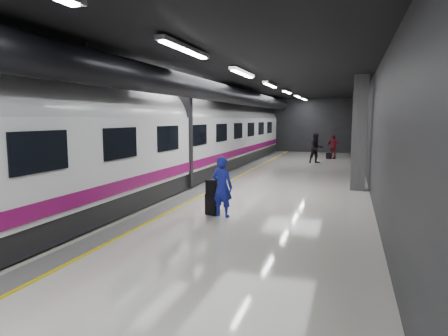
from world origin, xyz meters
The scene contains 9 objects.
ground centered at (0.00, 0.00, 0.00)m, with size 40.00×40.00×0.00m, color silver.
platform_hall centered at (-0.29, 0.96, 3.54)m, with size 10.02×40.02×4.51m.
train centered at (-3.25, 0.00, 2.07)m, with size 3.05×38.00×4.05m.
traveler_main centered at (0.76, -3.81, 0.87)m, with size 0.64×0.42×1.75m, color blue.
suitcase_main centered at (0.42, -3.70, 0.31)m, with size 0.38×0.24×0.62m, color black.
shoulder_bag centered at (0.40, -3.72, 0.83)m, with size 0.32×0.17×0.42m, color black.
traveler_far_a centered at (2.16, 11.39, 0.96)m, with size 0.93×0.72×1.91m, color black.
traveler_far_b centered at (3.06, 14.68, 0.84)m, with size 0.99×0.41×1.68m, color maroon.
suitcase_far centered at (2.78, 14.39, 0.22)m, with size 0.30×0.19×0.44m, color black.
Camera 1 is at (4.23, -14.57, 2.81)m, focal length 32.00 mm.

